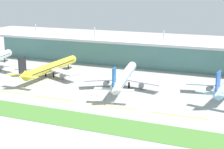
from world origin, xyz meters
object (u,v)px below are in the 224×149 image
(airliner_center, at_px, (124,77))
(safety_cone_right_wingtip, at_px, (97,96))
(safety_cone_left_wingtip, at_px, (91,95))
(safety_cone_nose_front, at_px, (120,101))
(airliner_near_middle, at_px, (50,67))

(airliner_center, bearing_deg, safety_cone_right_wingtip, -109.94)
(safety_cone_left_wingtip, relative_size, safety_cone_right_wingtip, 1.00)
(safety_cone_left_wingtip, bearing_deg, safety_cone_nose_front, -9.12)
(safety_cone_nose_front, height_order, safety_cone_right_wingtip, same)
(safety_cone_nose_front, relative_size, safety_cone_right_wingtip, 1.00)
(safety_cone_nose_front, xyz_separation_m, safety_cone_right_wingtip, (-15.14, 3.45, 0.00))
(safety_cone_right_wingtip, bearing_deg, airliner_center, 70.06)
(airliner_center, relative_size, safety_cone_left_wingtip, 96.84)
(airliner_near_middle, relative_size, safety_cone_right_wingtip, 95.80)
(safety_cone_nose_front, distance_m, safety_cone_right_wingtip, 15.53)
(airliner_near_middle, relative_size, safety_cone_nose_front, 95.80)
(airliner_near_middle, distance_m, safety_cone_right_wingtip, 54.34)
(airliner_center, height_order, safety_cone_nose_front, airliner_center)
(safety_cone_nose_front, bearing_deg, airliner_near_middle, 153.76)
(airliner_near_middle, xyz_separation_m, safety_cone_left_wingtip, (43.56, -27.56, -6.10))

